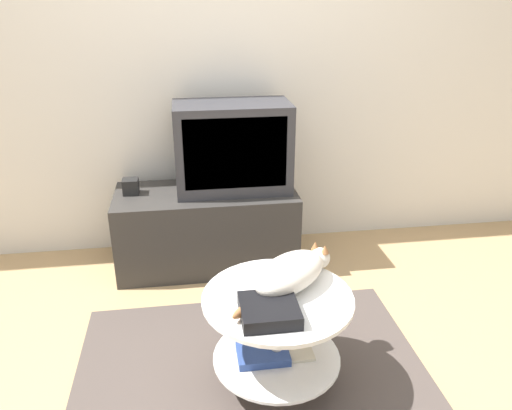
# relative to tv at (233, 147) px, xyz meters

# --- Properties ---
(ground_plane) EXTENTS (12.00, 12.00, 0.00)m
(ground_plane) POSITION_rel_tv_xyz_m (-0.04, -1.18, -0.75)
(ground_plane) COLOR tan
(wall_back) EXTENTS (8.00, 0.05, 2.60)m
(wall_back) POSITION_rel_tv_xyz_m (-0.04, 0.30, 0.55)
(wall_back) COLOR silver
(wall_back) RESTS_ON ground_plane
(rug) EXTENTS (1.56, 1.37, 0.02)m
(rug) POSITION_rel_tv_xyz_m (-0.04, -1.18, -0.74)
(rug) COLOR #4C423D
(rug) RESTS_ON ground_plane
(tv_stand) EXTENTS (1.08, 0.49, 0.48)m
(tv_stand) POSITION_rel_tv_xyz_m (-0.17, -0.03, -0.50)
(tv_stand) COLOR #33302D
(tv_stand) RESTS_ON ground_plane
(tv) EXTENTS (0.67, 0.36, 0.52)m
(tv) POSITION_rel_tv_xyz_m (0.00, 0.00, 0.00)
(tv) COLOR #333338
(tv) RESTS_ON tv_stand
(speaker) EXTENTS (0.09, 0.09, 0.09)m
(speaker) POSITION_rel_tv_xyz_m (-0.61, 0.01, -0.22)
(speaker) COLOR black
(speaker) RESTS_ON tv_stand
(coffee_table) EXTENTS (0.61, 0.61, 0.44)m
(coffee_table) POSITION_rel_tv_xyz_m (0.06, -1.14, -0.45)
(coffee_table) COLOR #B2B2B7
(coffee_table) RESTS_ON rug
(dvd_box) EXTENTS (0.22, 0.21, 0.05)m
(dvd_box) POSITION_rel_tv_xyz_m (0.00, -1.27, -0.26)
(dvd_box) COLOR black
(dvd_box) RESTS_ON coffee_table
(cat) EXTENTS (0.48, 0.43, 0.13)m
(cat) POSITION_rel_tv_xyz_m (0.13, -1.08, -0.22)
(cat) COLOR silver
(cat) RESTS_ON coffee_table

